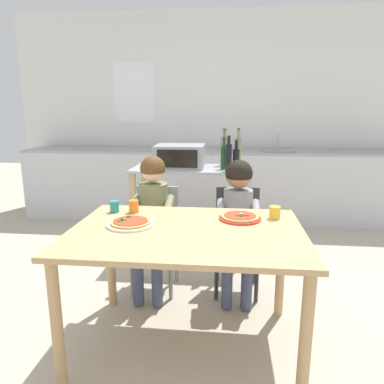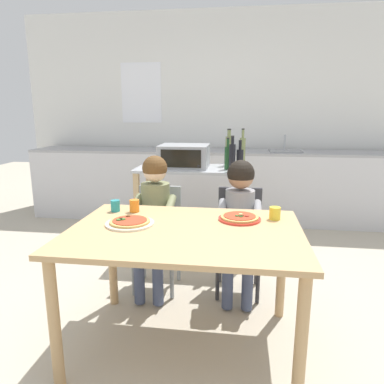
# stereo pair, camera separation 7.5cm
# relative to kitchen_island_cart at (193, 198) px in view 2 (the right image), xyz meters

# --- Properties ---
(ground_plane) EXTENTS (12.13, 12.13, 0.00)m
(ground_plane) POSITION_rel_kitchen_island_cart_xyz_m (0.14, -0.21, -0.59)
(ground_plane) COLOR #B7AD99
(back_wall_tiled) EXTENTS (5.43, 0.13, 2.70)m
(back_wall_tiled) POSITION_rel_kitchen_island_cart_xyz_m (0.14, 1.67, 0.76)
(back_wall_tiled) COLOR white
(back_wall_tiled) RESTS_ON ground
(kitchen_counter) EXTENTS (4.89, 0.60, 1.11)m
(kitchen_counter) POSITION_rel_kitchen_island_cart_xyz_m (0.14, 1.26, -0.13)
(kitchen_counter) COLOR silver
(kitchen_counter) RESTS_ON ground
(kitchen_island_cart) EXTENTS (1.08, 0.53, 0.88)m
(kitchen_island_cart) POSITION_rel_kitchen_island_cart_xyz_m (0.00, 0.00, 0.00)
(kitchen_island_cart) COLOR #B7BABF
(kitchen_island_cart) RESTS_ON ground
(toaster_oven) EXTENTS (0.46, 0.41, 0.21)m
(toaster_oven) POSITION_rel_kitchen_island_cart_xyz_m (-0.09, 0.02, 0.40)
(toaster_oven) COLOR #999BA0
(toaster_oven) RESTS_ON kitchen_island_cart
(bottle_brown_beer) EXTENTS (0.07, 0.07, 0.36)m
(bottle_brown_beer) POSITION_rel_kitchen_island_cart_xyz_m (0.33, 0.19, 0.45)
(bottle_brown_beer) COLOR olive
(bottle_brown_beer) RESTS_ON kitchen_island_cart
(bottle_slim_sauce) EXTENTS (0.06, 0.06, 0.37)m
(bottle_slim_sauce) POSITION_rel_kitchen_island_cart_xyz_m (0.46, 0.08, 0.45)
(bottle_slim_sauce) COLOR olive
(bottle_slim_sauce) RESTS_ON kitchen_island_cart
(bottle_squat_spirits) EXTENTS (0.06, 0.06, 0.28)m
(bottle_squat_spirits) POSITION_rel_kitchen_island_cart_xyz_m (0.44, -0.11, 0.40)
(bottle_squat_spirits) COLOR black
(bottle_squat_spirits) RESTS_ON kitchen_island_cart
(bottle_dark_olive_oil) EXTENTS (0.06, 0.06, 0.29)m
(bottle_dark_olive_oil) POSITION_rel_kitchen_island_cart_xyz_m (0.33, -0.06, 0.41)
(bottle_dark_olive_oil) COLOR #1E4723
(bottle_dark_olive_oil) RESTS_ON kitchen_island_cart
(bottle_clear_vinegar) EXTENTS (0.06, 0.06, 0.32)m
(bottle_clear_vinegar) POSITION_rel_kitchen_island_cart_xyz_m (0.37, -0.18, 0.43)
(bottle_clear_vinegar) COLOR black
(bottle_clear_vinegar) RESTS_ON kitchen_island_cart
(dining_table) EXTENTS (1.33, 0.95, 0.75)m
(dining_table) POSITION_rel_kitchen_island_cart_xyz_m (0.14, -1.42, 0.07)
(dining_table) COLOR tan
(dining_table) RESTS_ON ground
(dining_chair_left) EXTENTS (0.36, 0.36, 0.81)m
(dining_chair_left) POSITION_rel_kitchen_island_cart_xyz_m (-0.20, -0.68, -0.11)
(dining_chair_left) COLOR gray
(dining_chair_left) RESTS_ON ground
(dining_chair_right) EXTENTS (0.36, 0.36, 0.81)m
(dining_chair_right) POSITION_rel_kitchen_island_cart_xyz_m (0.45, -0.66, -0.11)
(dining_chair_right) COLOR #333338
(dining_chair_right) RESTS_ON ground
(child_in_olive_shirt) EXTENTS (0.32, 0.42, 1.07)m
(child_in_olive_shirt) POSITION_rel_kitchen_island_cart_xyz_m (-0.20, -0.80, 0.10)
(child_in_olive_shirt) COLOR #424C6B
(child_in_olive_shirt) RESTS_ON ground
(child_in_grey_shirt) EXTENTS (0.32, 0.42, 1.04)m
(child_in_grey_shirt) POSITION_rel_kitchen_island_cart_xyz_m (0.45, -0.77, 0.10)
(child_in_grey_shirt) COLOR #424C6B
(child_in_grey_shirt) RESTS_ON ground
(pizza_plate_cream) EXTENTS (0.29, 0.29, 0.03)m
(pizza_plate_cream) POSITION_rel_kitchen_island_cart_xyz_m (-0.20, -1.38, 0.18)
(pizza_plate_cream) COLOR beige
(pizza_plate_cream) RESTS_ON dining_table
(pizza_plate_red_rimmed) EXTENTS (0.26, 0.26, 0.03)m
(pizza_plate_red_rimmed) POSITION_rel_kitchen_island_cart_xyz_m (0.45, -1.20, 0.18)
(pizza_plate_red_rimmed) COLOR red
(pizza_plate_red_rimmed) RESTS_ON dining_table
(drinking_cup_yellow) EXTENTS (0.07, 0.07, 0.08)m
(drinking_cup_yellow) POSITION_rel_kitchen_island_cart_xyz_m (0.67, -1.16, 0.20)
(drinking_cup_yellow) COLOR yellow
(drinking_cup_yellow) RESTS_ON dining_table
(drinking_cup_teal) EXTENTS (0.06, 0.06, 0.08)m
(drinking_cup_teal) POSITION_rel_kitchen_island_cart_xyz_m (-0.38, -1.12, 0.20)
(drinking_cup_teal) COLOR teal
(drinking_cup_teal) RESTS_ON dining_table
(drinking_cup_orange) EXTENTS (0.06, 0.06, 0.08)m
(drinking_cup_orange) POSITION_rel_kitchen_island_cart_xyz_m (-0.25, -1.12, 0.21)
(drinking_cup_orange) COLOR orange
(drinking_cup_orange) RESTS_ON dining_table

